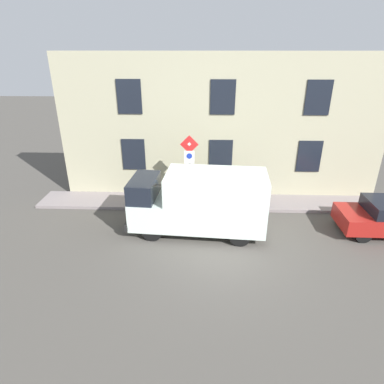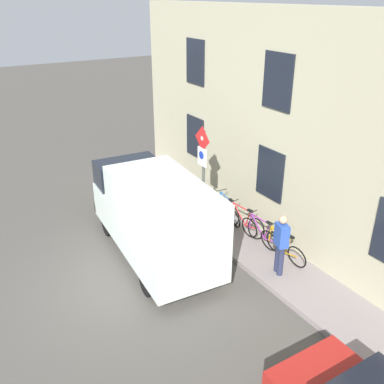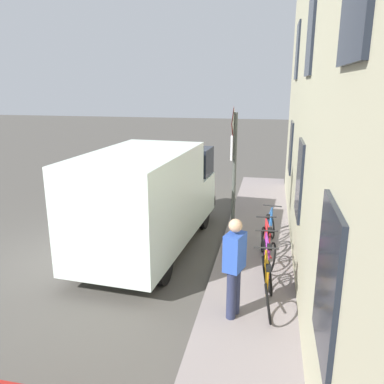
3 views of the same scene
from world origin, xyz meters
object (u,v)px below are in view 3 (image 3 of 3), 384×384
(bicycle_purple, at_px, (267,263))
(bicycle_red, at_px, (268,246))
(delivery_van, at_px, (149,197))
(pedestrian, at_px, (234,265))
(bicycle_blue, at_px, (269,231))
(sign_post_stacked, at_px, (233,156))
(bicycle_orange, at_px, (266,285))

(bicycle_purple, bearing_deg, bicycle_red, -5.97)
(delivery_van, distance_m, bicycle_red, 2.98)
(bicycle_red, xyz_separation_m, pedestrian, (-0.53, -2.22, 0.56))
(bicycle_red, bearing_deg, delivery_van, 72.63)
(bicycle_purple, xyz_separation_m, bicycle_blue, (0.00, 1.77, 0.00))
(bicycle_purple, xyz_separation_m, pedestrian, (-0.53, -1.34, 0.56))
(delivery_van, bearing_deg, sign_post_stacked, -71.03)
(sign_post_stacked, relative_size, bicycle_red, 1.86)
(bicycle_orange, xyz_separation_m, pedestrian, (-0.53, -0.46, 0.56))
(delivery_van, relative_size, bicycle_red, 3.18)
(bicycle_orange, xyz_separation_m, bicycle_red, (-0.00, 1.77, 0.00))
(sign_post_stacked, height_order, bicycle_red, sign_post_stacked)
(delivery_van, bearing_deg, bicycle_red, -95.07)
(bicycle_orange, distance_m, pedestrian, 0.90)
(delivery_van, xyz_separation_m, bicycle_blue, (2.83, 0.43, -0.82))
(delivery_van, height_order, bicycle_orange, delivery_van)
(bicycle_blue, bearing_deg, pedestrian, 177.77)
(bicycle_orange, distance_m, bicycle_blue, 2.65)
(sign_post_stacked, bearing_deg, bicycle_purple, -63.87)
(delivery_van, bearing_deg, bicycle_orange, -124.08)
(sign_post_stacked, height_order, bicycle_orange, sign_post_stacked)
(bicycle_purple, bearing_deg, bicycle_blue, -6.04)
(bicycle_purple, relative_size, pedestrian, 1.00)
(bicycle_purple, bearing_deg, pedestrian, 152.30)
(delivery_van, relative_size, bicycle_blue, 3.18)
(bicycle_purple, height_order, bicycle_blue, same)
(bicycle_orange, distance_m, bicycle_purple, 0.88)
(pedestrian, bearing_deg, bicycle_red, -86.24)
(pedestrian, bearing_deg, bicycle_orange, -122.30)
(bicycle_red, bearing_deg, bicycle_orange, 171.84)
(sign_post_stacked, distance_m, bicycle_orange, 3.39)
(sign_post_stacked, bearing_deg, bicycle_red, -46.81)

